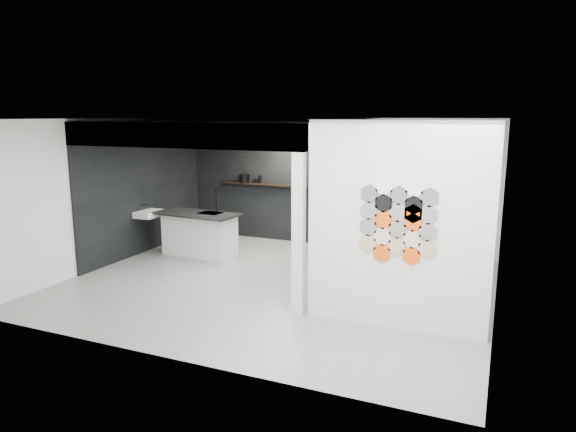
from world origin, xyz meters
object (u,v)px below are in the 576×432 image
(stockpot, at_px, (244,178))
(kettle, at_px, (326,183))
(wall_basin, at_px, (149,214))
(glass_vase, at_px, (337,184))
(utensil_cup, at_px, (254,181))
(kitchen_island, at_px, (199,234))
(bottle_dark, at_px, (260,179))
(partition_panel, at_px, (397,227))
(glass_bowl, at_px, (337,185))

(stockpot, bearing_deg, kettle, 0.00)
(wall_basin, distance_m, glass_vase, 4.01)
(wall_basin, bearing_deg, kettle, 33.33)
(glass_vase, distance_m, utensil_cup, 1.99)
(kitchen_island, relative_size, bottle_dark, 10.03)
(partition_panel, height_order, kettle, partition_panel)
(wall_basin, distance_m, stockpot, 2.42)
(kitchen_island, bearing_deg, wall_basin, -163.02)
(partition_panel, height_order, bottle_dark, partition_panel)
(kettle, distance_m, glass_bowl, 0.25)
(wall_basin, relative_size, glass_vase, 3.76)
(glass_bowl, bearing_deg, wall_basin, -148.65)
(kitchen_island, relative_size, glass_bowl, 11.91)
(partition_panel, distance_m, kettle, 4.51)
(wall_basin, height_order, utensil_cup, utensil_cup)
(stockpot, height_order, utensil_cup, stockpot)
(kettle, bearing_deg, partition_panel, -79.25)
(glass_vase, xyz_separation_m, utensil_cup, (-1.99, 0.00, -0.04))
(partition_panel, relative_size, glass_bowl, 18.72)
(kitchen_island, bearing_deg, utensil_cup, 82.95)
(glass_bowl, bearing_deg, partition_panel, -61.77)
(kitchen_island, distance_m, utensil_cup, 2.06)
(glass_bowl, bearing_deg, glass_vase, 0.00)
(wall_basin, xyz_separation_m, bottle_dark, (1.54, 2.07, 0.56))
(stockpot, distance_m, kettle, 2.00)
(kettle, bearing_deg, wall_basin, -166.95)
(kettle, bearing_deg, utensil_cup, 159.72)
(kettle, height_order, glass_bowl, kettle)
(kitchen_island, height_order, utensil_cup, utensil_cup)
(bottle_dark, bearing_deg, glass_bowl, 0.00)
(partition_panel, distance_m, utensil_cup, 5.61)
(stockpot, xyz_separation_m, bottle_dark, (0.40, 0.00, -0.01))
(bottle_dark, height_order, utensil_cup, bottle_dark)
(partition_panel, distance_m, wall_basin, 5.78)
(bottle_dark, bearing_deg, utensil_cup, 180.00)
(kitchen_island, distance_m, bottle_dark, 2.11)
(stockpot, height_order, glass_vase, stockpot)
(wall_basin, distance_m, kettle, 3.80)
(partition_panel, height_order, utensil_cup, partition_panel)
(partition_panel, height_order, kitchen_island, partition_panel)
(partition_panel, distance_m, bottle_dark, 5.51)
(kitchen_island, distance_m, glass_vase, 3.11)
(glass_vase, bearing_deg, kitchen_island, -142.12)
(stockpot, height_order, glass_bowl, stockpot)
(glass_vase, xyz_separation_m, bottle_dark, (-1.85, 0.00, 0.01))
(partition_panel, height_order, glass_bowl, partition_panel)
(kitchen_island, height_order, glass_bowl, glass_bowl)
(glass_bowl, xyz_separation_m, glass_vase, (0.00, 0.00, 0.03))
(partition_panel, bearing_deg, utensil_cup, 136.44)
(glass_bowl, bearing_deg, kitchen_island, -142.12)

